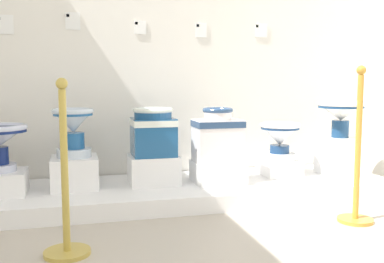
{
  "coord_description": "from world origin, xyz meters",
  "views": [
    {
      "loc": [
        1.12,
        -0.86,
        0.96
      ],
      "look_at": [
        2.03,
        2.61,
        0.56
      ],
      "focal_mm": 41.58,
      "sensor_mm": 36.0,
      "label": 1
    }
  ],
  "objects_px": {
    "info_placard_first": "(5,24)",
    "stanchion_post_near_left": "(66,205)",
    "antique_toilet_rightmost": "(73,126)",
    "antique_toilet_tall_cobalt": "(280,136)",
    "plinth_block_pale_glazed": "(339,159)",
    "antique_toilet_squat_floral": "(218,135)",
    "plinth_block_rightmost": "(75,172)",
    "plinth_block_broad_patterned": "(0,183)",
    "info_placard_fourth": "(201,30)",
    "antique_toilet_central_ornate": "(153,130)",
    "plinth_block_central_ornate": "(154,169)",
    "antique_toilet_pale_glazed": "(341,115)",
    "plinth_block_tall_cobalt": "(279,167)",
    "stanchion_post_near_right": "(357,173)",
    "plinth_block_squat_floral": "(217,172)",
    "info_placard_second": "(73,21)",
    "info_placard_fifth": "(261,30)",
    "info_placard_third": "(140,27)"
  },
  "relations": [
    {
      "from": "plinth_block_broad_patterned",
      "to": "info_placard_fifth",
      "type": "relative_size",
      "value": 2.89
    },
    {
      "from": "antique_toilet_rightmost",
      "to": "stanchion_post_near_right",
      "type": "relative_size",
      "value": 0.36
    },
    {
      "from": "antique_toilet_squat_floral",
      "to": "plinth_block_pale_glazed",
      "type": "distance_m",
      "value": 1.18
    },
    {
      "from": "antique_toilet_squat_floral",
      "to": "info_placard_first",
      "type": "xyz_separation_m",
      "value": [
        -1.66,
        0.52,
        0.9
      ]
    },
    {
      "from": "info_placard_second",
      "to": "stanchion_post_near_left",
      "type": "bearing_deg",
      "value": -92.51
    },
    {
      "from": "antique_toilet_squat_floral",
      "to": "antique_toilet_rightmost",
      "type": "bearing_deg",
      "value": 174.84
    },
    {
      "from": "antique_toilet_central_ornate",
      "to": "info_placard_fifth",
      "type": "bearing_deg",
      "value": 21.35
    },
    {
      "from": "plinth_block_pale_glazed",
      "to": "info_placard_first",
      "type": "xyz_separation_m",
      "value": [
        -2.82,
        0.49,
        1.15
      ]
    },
    {
      "from": "antique_toilet_central_ornate",
      "to": "stanchion_post_near_left",
      "type": "height_order",
      "value": "stanchion_post_near_left"
    },
    {
      "from": "stanchion_post_near_left",
      "to": "antique_toilet_rightmost",
      "type": "bearing_deg",
      "value": 87.46
    },
    {
      "from": "plinth_block_tall_cobalt",
      "to": "info_placard_second",
      "type": "relative_size",
      "value": 2.19
    },
    {
      "from": "antique_toilet_rightmost",
      "to": "antique_toilet_tall_cobalt",
      "type": "relative_size",
      "value": 1.07
    },
    {
      "from": "plinth_block_rightmost",
      "to": "antique_toilet_squat_floral",
      "type": "distance_m",
      "value": 1.18
    },
    {
      "from": "antique_toilet_pale_glazed",
      "to": "plinth_block_tall_cobalt",
      "type": "bearing_deg",
      "value": 169.08
    },
    {
      "from": "plinth_block_pale_glazed",
      "to": "stanchion_post_near_right",
      "type": "distance_m",
      "value": 0.98
    },
    {
      "from": "info_placard_first",
      "to": "plinth_block_central_ornate",
      "type": "bearing_deg",
      "value": -20.82
    },
    {
      "from": "antique_toilet_rightmost",
      "to": "plinth_block_pale_glazed",
      "type": "height_order",
      "value": "antique_toilet_rightmost"
    },
    {
      "from": "antique_toilet_squat_floral",
      "to": "stanchion_post_near_right",
      "type": "relative_size",
      "value": 0.42
    },
    {
      "from": "info_placard_first",
      "to": "antique_toilet_central_ornate",
      "type": "bearing_deg",
      "value": -20.82
    },
    {
      "from": "plinth_block_broad_patterned",
      "to": "antique_toilet_pale_glazed",
      "type": "relative_size",
      "value": 0.89
    },
    {
      "from": "plinth_block_central_ornate",
      "to": "antique_toilet_tall_cobalt",
      "type": "relative_size",
      "value": 1.11
    },
    {
      "from": "info_placard_first",
      "to": "stanchion_post_near_right",
      "type": "height_order",
      "value": "info_placard_first"
    },
    {
      "from": "antique_toilet_squat_floral",
      "to": "stanchion_post_near_left",
      "type": "distance_m",
      "value": 1.54
    },
    {
      "from": "plinth_block_squat_floral",
      "to": "info_placard_third",
      "type": "relative_size",
      "value": 3.47
    },
    {
      "from": "info_placard_first",
      "to": "info_placard_second",
      "type": "bearing_deg",
      "value": -0.0
    },
    {
      "from": "plinth_block_broad_patterned",
      "to": "stanchion_post_near_right",
      "type": "distance_m",
      "value": 2.55
    },
    {
      "from": "plinth_block_rightmost",
      "to": "antique_toilet_central_ornate",
      "type": "xyz_separation_m",
      "value": [
        0.62,
        -0.02,
        0.31
      ]
    },
    {
      "from": "antique_toilet_central_ornate",
      "to": "antique_toilet_squat_floral",
      "type": "distance_m",
      "value": 0.53
    },
    {
      "from": "antique_toilet_tall_cobalt",
      "to": "plinth_block_pale_glazed",
      "type": "bearing_deg",
      "value": -10.92
    },
    {
      "from": "antique_toilet_rightmost",
      "to": "info_placard_first",
      "type": "height_order",
      "value": "info_placard_first"
    },
    {
      "from": "antique_toilet_tall_cobalt",
      "to": "stanchion_post_near_left",
      "type": "height_order",
      "value": "stanchion_post_near_left"
    },
    {
      "from": "plinth_block_broad_patterned",
      "to": "antique_toilet_squat_floral",
      "type": "bearing_deg",
      "value": -0.58
    },
    {
      "from": "info_placard_first",
      "to": "stanchion_post_near_left",
      "type": "height_order",
      "value": "info_placard_first"
    },
    {
      "from": "antique_toilet_tall_cobalt",
      "to": "antique_toilet_pale_glazed",
      "type": "relative_size",
      "value": 0.87
    },
    {
      "from": "plinth_block_broad_patterned",
      "to": "info_placard_fourth",
      "type": "xyz_separation_m",
      "value": [
        1.67,
        0.5,
        1.21
      ]
    },
    {
      "from": "plinth_block_tall_cobalt",
      "to": "antique_toilet_pale_glazed",
      "type": "relative_size",
      "value": 0.77
    },
    {
      "from": "info_placard_first",
      "to": "info_placard_third",
      "type": "bearing_deg",
      "value": -0.0
    },
    {
      "from": "antique_toilet_tall_cobalt",
      "to": "antique_toilet_pale_glazed",
      "type": "distance_m",
      "value": 0.58
    },
    {
      "from": "plinth_block_squat_floral",
      "to": "info_placard_second",
      "type": "bearing_deg",
      "value": 155.24
    },
    {
      "from": "plinth_block_tall_cobalt",
      "to": "info_placard_fourth",
      "type": "xyz_separation_m",
      "value": [
        -0.62,
        0.38,
        1.23
      ]
    },
    {
      "from": "plinth_block_pale_glazed",
      "to": "plinth_block_squat_floral",
      "type": "bearing_deg",
      "value": -178.49
    },
    {
      "from": "info_placard_second",
      "to": "antique_toilet_tall_cobalt",
      "type": "bearing_deg",
      "value": -12.42
    },
    {
      "from": "antique_toilet_rightmost",
      "to": "plinth_block_central_ornate",
      "type": "relative_size",
      "value": 0.96
    },
    {
      "from": "info_placard_fourth",
      "to": "plinth_block_tall_cobalt",
      "type": "bearing_deg",
      "value": -31.88
    },
    {
      "from": "plinth_block_broad_patterned",
      "to": "antique_toilet_pale_glazed",
      "type": "distance_m",
      "value": 2.86
    },
    {
      "from": "plinth_block_rightmost",
      "to": "info_placard_first",
      "type": "relative_size",
      "value": 2.46
    },
    {
      "from": "plinth_block_rightmost",
      "to": "antique_toilet_pale_glazed",
      "type": "relative_size",
      "value": 0.92
    },
    {
      "from": "plinth_block_rightmost",
      "to": "plinth_block_pale_glazed",
      "type": "distance_m",
      "value": 2.3
    },
    {
      "from": "plinth_block_squat_floral",
      "to": "info_placard_fourth",
      "type": "relative_size",
      "value": 3.06
    },
    {
      "from": "antique_toilet_squat_floral",
      "to": "info_placard_second",
      "type": "relative_size",
      "value": 3.07
    }
  ]
}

